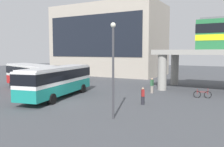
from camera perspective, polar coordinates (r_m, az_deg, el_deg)
name	(u,v)px	position (r m, az deg, el deg)	size (l,w,h in m)	color
ground_plane	(113,89)	(31.00, 0.26, -3.71)	(120.00, 120.00, 0.00)	#47494F
station_building	(109,41)	(51.96, -0.75, 7.75)	(22.66, 12.31, 14.29)	#B2A899
bus_main	(58,79)	(25.67, -12.74, -1.20)	(4.70, 11.32, 3.22)	teal
bus_secondary	(32,74)	(31.62, -18.48, -0.17)	(11.27, 5.96, 3.22)	red
bicycle_red	(202,94)	(26.80, 20.63, -4.66)	(1.74, 0.56, 1.04)	black
pedestrian_near_building	(143,97)	(22.07, 7.30, -5.45)	(0.42, 0.48, 1.57)	#26262D
pedestrian_walking_across	(152,86)	(28.31, 9.43, -2.92)	(0.32, 0.43, 1.77)	gray
lamp_post	(113,63)	(16.88, 0.28, 2.46)	(0.36, 0.36, 6.79)	#3F3F44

